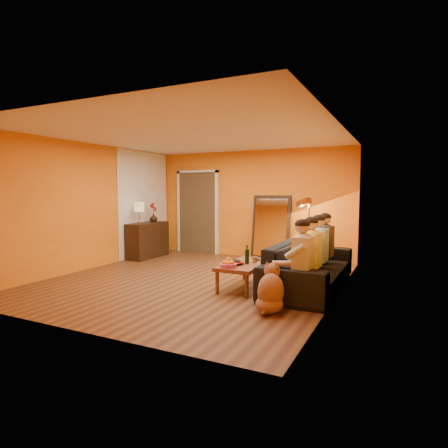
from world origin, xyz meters
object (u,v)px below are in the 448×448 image
at_px(sideboard, 148,240).
at_px(dog, 271,287).
at_px(wine_bottle, 247,254).
at_px(laptop, 263,260).
at_px(person_mid_right, 319,251).
at_px(coffee_table, 245,275).
at_px(floor_lamp, 309,234).
at_px(tumbler, 255,260).
at_px(sofa, 310,265).
at_px(person_mid_left, 312,256).
at_px(vase, 153,218).
at_px(person_far_left, 303,262).
at_px(person_far_right, 326,247).
at_px(table_lamp, 139,213).
at_px(mirror_frame, 271,227).

xyz_separation_m(sideboard, dog, (4.07, -2.66, -0.09)).
bearing_deg(wine_bottle, laptop, 72.00).
relative_size(dog, person_mid_right, 0.54).
xyz_separation_m(coffee_table, floor_lamp, (0.56, 2.10, 0.51)).
bearing_deg(tumbler, sideboard, 155.84).
distance_m(sofa, person_mid_right, 0.28).
bearing_deg(coffee_table, person_mid_left, 2.02).
height_order(tumbler, vase, vase).
relative_size(sideboard, wine_bottle, 3.81).
bearing_deg(sofa, dog, 173.48).
relative_size(sideboard, person_far_left, 0.97).
bearing_deg(wine_bottle, person_mid_left, 5.18).
bearing_deg(wine_bottle, person_mid_right, 31.69).
distance_m(person_mid_right, tumbler, 1.09).
relative_size(coffee_table, person_far_right, 1.00).
relative_size(sofa, person_mid_right, 2.14).
relative_size(sofa, laptop, 7.83).
relative_size(dog, person_far_right, 0.54).
relative_size(person_mid_left, tumbler, 11.97).
xyz_separation_m(sofa, person_mid_left, (0.13, -0.45, 0.23)).
bearing_deg(coffee_table, wine_bottle, -45.32).
height_order(table_lamp, person_mid_right, table_lamp).
height_order(sofa, dog, sofa).
bearing_deg(floor_lamp, person_mid_right, -50.51).
distance_m(sofa, dog, 1.52).
bearing_deg(person_far_left, coffee_table, 155.22).
bearing_deg(laptop, person_far_left, -82.55).
xyz_separation_m(person_mid_left, laptop, (-0.91, 0.31, -0.18)).
relative_size(table_lamp, vase, 2.47).
bearing_deg(tumbler, vase, 152.43).
bearing_deg(tumbler, coffee_table, -135.00).
xyz_separation_m(coffee_table, person_far_right, (1.09, 1.14, 0.40)).
relative_size(coffee_table, person_mid_right, 1.00).
relative_size(floor_lamp, vase, 6.98).
relative_size(table_lamp, wine_bottle, 1.65).
relative_size(sofa, dog, 3.94).
distance_m(floor_lamp, tumbler, 2.04).
height_order(table_lamp, sofa, table_lamp).
relative_size(sofa, tumbler, 25.65).
height_order(sideboard, vase, vase).
xyz_separation_m(sofa, wine_bottle, (-0.91, -0.54, 0.19)).
xyz_separation_m(floor_lamp, person_far_right, (0.53, -0.95, -0.11)).
bearing_deg(tumbler, table_lamp, 160.19).
bearing_deg(person_far_left, vase, 151.24).
distance_m(table_lamp, floor_lamp, 3.93).
bearing_deg(vase, tumbler, -27.57).
relative_size(person_mid_right, tumbler, 11.97).
bearing_deg(mirror_frame, wine_bottle, -79.07).
bearing_deg(laptop, table_lamp, 124.50).
distance_m(sideboard, sofa, 4.39).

